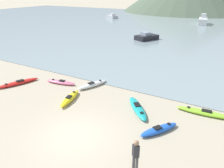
{
  "coord_description": "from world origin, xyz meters",
  "views": [
    {
      "loc": [
        6.87,
        -7.78,
        7.67
      ],
      "look_at": [
        -1.3,
        6.48,
        0.5
      ],
      "focal_mm": 35.0,
      "sensor_mm": 36.0,
      "label": 1
    }
  ],
  "objects_px": {
    "kayak_on_sand_0": "(61,82)",
    "kayak_on_sand_1": "(159,129)",
    "kayak_on_sand_6": "(18,83)",
    "person_near_foreground": "(136,155)",
    "kayak_on_sand_4": "(203,112)",
    "moored_boat_1": "(146,37)",
    "kayak_on_sand_2": "(93,85)",
    "kayak_on_sand_5": "(138,108)",
    "kayak_on_sand_3": "(70,98)",
    "moored_boat_2": "(203,21)",
    "moored_boat_4": "(112,16)"
  },
  "relations": [
    {
      "from": "kayak_on_sand_2",
      "to": "kayak_on_sand_3",
      "type": "bearing_deg",
      "value": -90.44
    },
    {
      "from": "kayak_on_sand_0",
      "to": "kayak_on_sand_2",
      "type": "height_order",
      "value": "kayak_on_sand_2"
    },
    {
      "from": "moored_boat_1",
      "to": "moored_boat_2",
      "type": "distance_m",
      "value": 23.04
    },
    {
      "from": "kayak_on_sand_1",
      "to": "kayak_on_sand_6",
      "type": "height_order",
      "value": "kayak_on_sand_1"
    },
    {
      "from": "kayak_on_sand_2",
      "to": "moored_boat_4",
      "type": "distance_m",
      "value": 47.47
    },
    {
      "from": "kayak_on_sand_1",
      "to": "person_near_foreground",
      "type": "height_order",
      "value": "person_near_foreground"
    },
    {
      "from": "kayak_on_sand_6",
      "to": "kayak_on_sand_3",
      "type": "bearing_deg",
      "value": -1.02
    },
    {
      "from": "moored_boat_2",
      "to": "moored_boat_1",
      "type": "bearing_deg",
      "value": -102.88
    },
    {
      "from": "kayak_on_sand_0",
      "to": "kayak_on_sand_5",
      "type": "relative_size",
      "value": 0.97
    },
    {
      "from": "kayak_on_sand_2",
      "to": "kayak_on_sand_6",
      "type": "relative_size",
      "value": 0.83
    },
    {
      "from": "kayak_on_sand_0",
      "to": "kayak_on_sand_3",
      "type": "height_order",
      "value": "kayak_on_sand_3"
    },
    {
      "from": "moored_boat_4",
      "to": "person_near_foreground",
      "type": "bearing_deg",
      "value": -59.18
    },
    {
      "from": "kayak_on_sand_0",
      "to": "moored_boat_2",
      "type": "distance_m",
      "value": 43.4
    },
    {
      "from": "kayak_on_sand_1",
      "to": "kayak_on_sand_4",
      "type": "bearing_deg",
      "value": 59.89
    },
    {
      "from": "kayak_on_sand_1",
      "to": "kayak_on_sand_2",
      "type": "height_order",
      "value": "kayak_on_sand_2"
    },
    {
      "from": "kayak_on_sand_2",
      "to": "kayak_on_sand_5",
      "type": "relative_size",
      "value": 1.0
    },
    {
      "from": "kayak_on_sand_1",
      "to": "kayak_on_sand_4",
      "type": "relative_size",
      "value": 0.72
    },
    {
      "from": "kayak_on_sand_2",
      "to": "moored_boat_2",
      "type": "relative_size",
      "value": 0.56
    },
    {
      "from": "kayak_on_sand_5",
      "to": "kayak_on_sand_6",
      "type": "distance_m",
      "value": 10.91
    },
    {
      "from": "kayak_on_sand_3",
      "to": "moored_boat_1",
      "type": "distance_m",
      "value": 22.9
    },
    {
      "from": "kayak_on_sand_5",
      "to": "moored_boat_1",
      "type": "xyz_separation_m",
      "value": [
        -7.86,
        21.49,
        0.33
      ]
    },
    {
      "from": "moored_boat_2",
      "to": "moored_boat_4",
      "type": "distance_m",
      "value": 24.33
    },
    {
      "from": "kayak_on_sand_3",
      "to": "person_near_foreground",
      "type": "distance_m",
      "value": 8.17
    },
    {
      "from": "person_near_foreground",
      "to": "moored_boat_1",
      "type": "xyz_separation_m",
      "value": [
        -10.0,
        26.68,
        -0.52
      ]
    },
    {
      "from": "kayak_on_sand_6",
      "to": "kayak_on_sand_5",
      "type": "bearing_deg",
      "value": 5.89
    },
    {
      "from": "kayak_on_sand_0",
      "to": "moored_boat_1",
      "type": "bearing_deg",
      "value": 90.42
    },
    {
      "from": "kayak_on_sand_0",
      "to": "kayak_on_sand_5",
      "type": "bearing_deg",
      "value": -6.19
    },
    {
      "from": "kayak_on_sand_3",
      "to": "moored_boat_2",
      "type": "relative_size",
      "value": 0.54
    },
    {
      "from": "kayak_on_sand_3",
      "to": "kayak_on_sand_5",
      "type": "xyz_separation_m",
      "value": [
        4.97,
        1.22,
        -0.02
      ]
    },
    {
      "from": "person_near_foreground",
      "to": "moored_boat_2",
      "type": "relative_size",
      "value": 0.33
    },
    {
      "from": "kayak_on_sand_3",
      "to": "moored_boat_1",
      "type": "xyz_separation_m",
      "value": [
        -2.9,
        22.71,
        0.32
      ]
    },
    {
      "from": "kayak_on_sand_6",
      "to": "person_near_foreground",
      "type": "distance_m",
      "value": 13.64
    },
    {
      "from": "kayak_on_sand_6",
      "to": "person_near_foreground",
      "type": "height_order",
      "value": "person_near_foreground"
    },
    {
      "from": "person_near_foreground",
      "to": "kayak_on_sand_2",
      "type": "bearing_deg",
      "value": 135.62
    },
    {
      "from": "kayak_on_sand_3",
      "to": "person_near_foreground",
      "type": "bearing_deg",
      "value": -29.18
    },
    {
      "from": "kayak_on_sand_4",
      "to": "moored_boat_1",
      "type": "distance_m",
      "value": 23.13
    },
    {
      "from": "kayak_on_sand_2",
      "to": "kayak_on_sand_1",
      "type": "bearing_deg",
      "value": -25.98
    },
    {
      "from": "kayak_on_sand_2",
      "to": "moored_boat_1",
      "type": "relative_size",
      "value": 0.71
    },
    {
      "from": "person_near_foreground",
      "to": "moored_boat_1",
      "type": "height_order",
      "value": "person_near_foreground"
    },
    {
      "from": "kayak_on_sand_5",
      "to": "kayak_on_sand_4",
      "type": "bearing_deg",
      "value": 22.24
    },
    {
      "from": "kayak_on_sand_0",
      "to": "kayak_on_sand_1",
      "type": "distance_m",
      "value": 10.12
    },
    {
      "from": "kayak_on_sand_6",
      "to": "person_near_foreground",
      "type": "xyz_separation_m",
      "value": [
        12.99,
        -4.07,
        0.86
      ]
    },
    {
      "from": "kayak_on_sand_6",
      "to": "kayak_on_sand_4",
      "type": "bearing_deg",
      "value": 10.53
    },
    {
      "from": "kayak_on_sand_3",
      "to": "moored_boat_4",
      "type": "height_order",
      "value": "moored_boat_4"
    },
    {
      "from": "kayak_on_sand_1",
      "to": "moored_boat_2",
      "type": "xyz_separation_m",
      "value": [
        -4.82,
        45.63,
        0.72
      ]
    },
    {
      "from": "moored_boat_4",
      "to": "kayak_on_sand_0",
      "type": "bearing_deg",
      "value": -65.73
    },
    {
      "from": "kayak_on_sand_0",
      "to": "kayak_on_sand_4",
      "type": "height_order",
      "value": "kayak_on_sand_4"
    },
    {
      "from": "kayak_on_sand_4",
      "to": "kayak_on_sand_6",
      "type": "distance_m",
      "value": 15.14
    },
    {
      "from": "kayak_on_sand_3",
      "to": "kayak_on_sand_0",
      "type": "bearing_deg",
      "value": 143.11
    },
    {
      "from": "kayak_on_sand_5",
      "to": "kayak_on_sand_0",
      "type": "bearing_deg",
      "value": 173.81
    }
  ]
}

